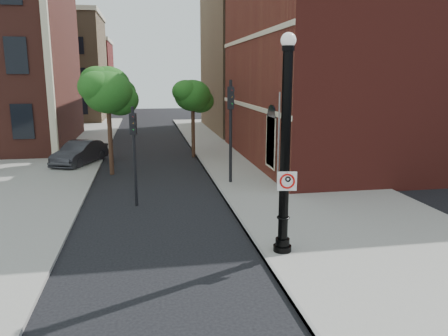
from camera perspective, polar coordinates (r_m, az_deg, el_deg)
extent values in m
plane|color=black|center=(13.25, -3.94, -11.80)|extent=(120.00, 120.00, 0.00)
cube|color=gray|center=(23.82, 7.78, -0.88)|extent=(8.00, 60.00, 0.12)
cube|color=gray|center=(31.48, -24.32, 1.31)|extent=(10.00, 50.00, 0.12)
cube|color=gray|center=(22.92, -1.65, -1.26)|extent=(0.10, 60.00, 0.14)
cube|color=maroon|center=(31.27, 23.84, 12.26)|extent=(22.00, 16.00, 12.00)
cube|color=black|center=(22.21, 6.16, 3.32)|extent=(0.08, 1.40, 2.40)
cube|color=beige|center=(26.85, 3.23, 8.10)|extent=(0.06, 16.00, 0.25)
cube|color=beige|center=(26.88, 3.33, 16.64)|extent=(0.06, 16.00, 0.25)
cube|color=beige|center=(29.65, -22.12, 14.40)|extent=(0.40, 0.40, 14.00)
cube|color=brown|center=(57.07, -21.60, 11.91)|extent=(12.00, 12.00, 12.00)
cube|color=maroon|center=(70.87, -19.37, 11.13)|extent=(12.00, 12.00, 10.00)
cube|color=brown|center=(45.49, 12.41, 13.88)|extent=(22.00, 14.00, 14.00)
cylinder|color=black|center=(13.61, 7.61, -10.55)|extent=(0.55, 0.55, 0.29)
cylinder|color=black|center=(13.51, 7.64, -9.59)|extent=(0.43, 0.43, 0.25)
cylinder|color=black|center=(12.76, 7.98, 1.97)|extent=(0.29, 0.29, 5.70)
torus|color=black|center=(13.24, 7.73, -6.43)|extent=(0.39, 0.39, 0.06)
cylinder|color=black|center=(12.59, 8.39, 15.21)|extent=(0.35, 0.35, 0.15)
sphere|color=silver|center=(12.60, 8.42, 16.19)|extent=(0.43, 0.43, 0.43)
cube|color=white|center=(12.78, 8.24, -1.71)|extent=(0.56, 0.12, 0.57)
cube|color=black|center=(12.72, 8.27, -0.57)|extent=(0.56, 0.11, 0.05)
cube|color=black|center=(12.85, 8.20, -2.85)|extent=(0.56, 0.11, 0.05)
cube|color=black|center=(12.75, 7.07, -1.72)|extent=(0.05, 0.01, 0.57)
cube|color=black|center=(12.82, 9.39, -1.71)|extent=(0.05, 0.01, 0.57)
torus|color=red|center=(12.78, 8.24, -1.71)|extent=(0.46, 0.14, 0.46)
cube|color=red|center=(12.78, 8.24, -1.71)|extent=(0.32, 0.07, 0.32)
cube|color=black|center=(12.78, 8.00, -1.71)|extent=(0.05, 0.02, 0.27)
torus|color=black|center=(12.77, 8.35, -1.44)|extent=(0.18, 0.08, 0.18)
cylinder|color=black|center=(12.73, 8.27, -0.59)|extent=(0.03, 0.02, 0.03)
imported|color=#28282C|center=(27.78, -18.31, 1.87)|extent=(3.11, 4.64, 1.45)
cylinder|color=black|center=(18.19, -11.61, 1.38)|extent=(0.12, 0.12, 4.12)
cube|color=black|center=(17.99, -11.80, 5.67)|extent=(0.30, 0.29, 0.86)
sphere|color=#E50505|center=(17.82, -11.76, 6.59)|extent=(0.15, 0.15, 0.15)
sphere|color=#FF8C00|center=(17.85, -11.73, 5.77)|extent=(0.15, 0.15, 0.15)
sphere|color=#00E519|center=(17.88, -11.69, 4.95)|extent=(0.15, 0.15, 0.15)
cylinder|color=black|center=(21.33, 0.87, 4.56)|extent=(0.15, 0.15, 5.13)
cube|color=black|center=(21.18, 0.88, 9.14)|extent=(0.37, 0.36, 1.07)
sphere|color=#E50505|center=(21.00, 1.07, 10.14)|extent=(0.19, 0.19, 0.19)
sphere|color=#FF8C00|center=(21.02, 1.07, 9.27)|extent=(0.19, 0.19, 0.19)
sphere|color=#00E519|center=(21.04, 1.06, 8.39)|extent=(0.19, 0.19, 0.19)
cylinder|color=#999999|center=(20.44, 7.15, 3.38)|extent=(0.09, 0.09, 4.59)
cylinder|color=#372216|center=(24.37, -14.65, 3.95)|extent=(0.24, 0.24, 4.15)
ellipsoid|color=#1E5015|center=(24.16, -14.95, 9.53)|extent=(2.61, 2.61, 2.22)
ellipsoid|color=#1E5015|center=(24.61, -13.42, 8.68)|extent=(2.02, 2.02, 1.72)
ellipsoid|color=#1E5015|center=(23.84, -16.36, 10.14)|extent=(1.90, 1.90, 1.61)
cylinder|color=#372216|center=(27.99, -14.70, 5.20)|extent=(0.24, 0.24, 4.39)
ellipsoid|color=#1E5015|center=(27.82, -14.98, 10.33)|extent=(2.76, 2.76, 2.34)
ellipsoid|color=#1E5015|center=(28.29, -13.57, 9.53)|extent=(2.13, 2.13, 1.81)
ellipsoid|color=#1E5015|center=(27.49, -16.27, 10.90)|extent=(2.01, 2.01, 1.70)
cylinder|color=#372216|center=(28.82, -4.06, 5.14)|extent=(0.24, 0.24, 3.77)
ellipsoid|color=#1E5015|center=(28.64, -4.12, 9.42)|extent=(2.37, 2.37, 2.02)
ellipsoid|color=#1E5015|center=(29.15, -3.14, 8.74)|extent=(1.83, 1.83, 1.56)
ellipsoid|color=#1E5015|center=(28.26, -5.05, 9.92)|extent=(1.72, 1.72, 1.47)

